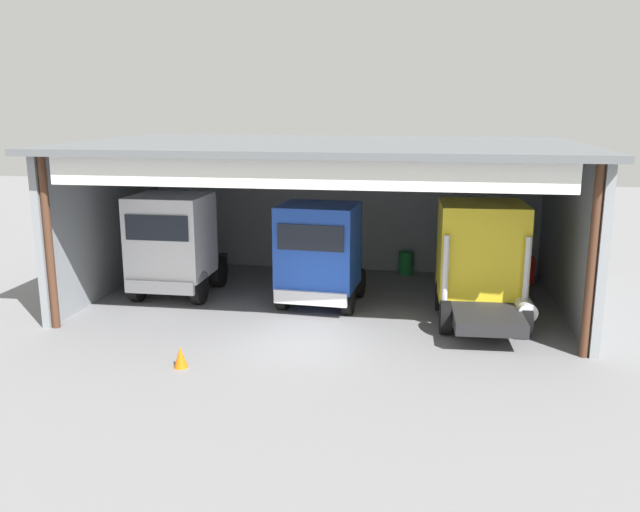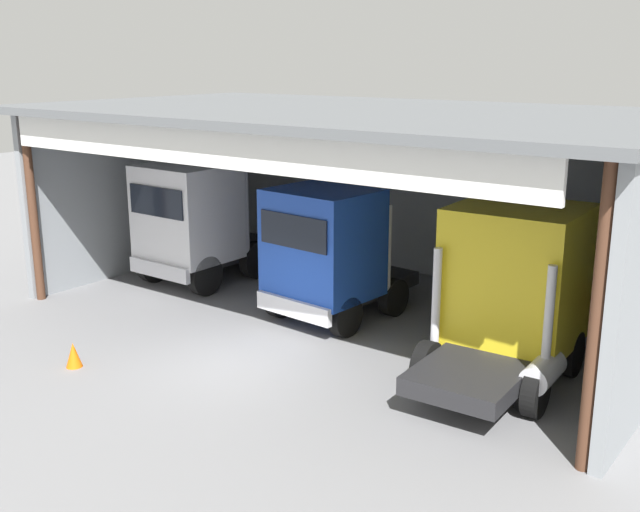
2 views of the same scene
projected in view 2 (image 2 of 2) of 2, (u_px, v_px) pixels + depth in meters
ground_plane at (237, 364)px, 16.76m from camera, size 80.00×80.00×0.00m
workshop_shed at (370, 168)px, 19.97m from camera, size 16.41×9.76×5.43m
truck_white_center_right_bay at (194, 221)px, 22.34m from camera, size 2.68×4.56×3.63m
truck_blue_left_bay at (328, 252)px, 19.16m from camera, size 2.75×4.40×3.48m
truck_yellow_center_bay at (513, 289)px, 15.69m from camera, size 2.87×4.90×3.67m
oil_drum at (500, 279)px, 21.62m from camera, size 0.58×0.58×0.91m
traffic_cone at (74, 355)px, 16.52m from camera, size 0.36×0.36×0.56m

